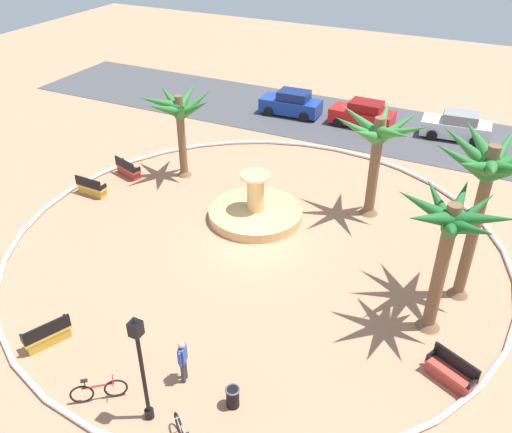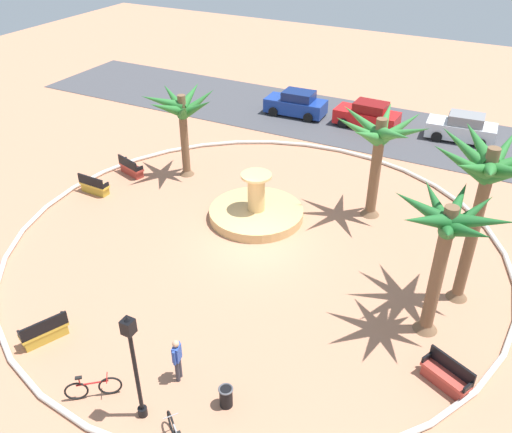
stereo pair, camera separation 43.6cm
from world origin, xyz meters
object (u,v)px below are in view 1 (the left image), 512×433
(person_cyclist_helmet, at_px, (183,359))
(trash_bin, at_px, (233,397))
(parked_car_second, at_px, (363,115))
(bench_east, at_px, (47,336))
(parked_car_leftmost, at_px, (291,104))
(bench_southeast, at_px, (128,170))
(palm_tree_far_side, at_px, (450,232))
(bench_north, at_px, (92,188))
(parked_car_third, at_px, (457,126))
(bicycle_by_lamppost, at_px, (99,391))
(bench_west, at_px, (450,374))
(fountain, at_px, (256,212))
(palm_tree_by_curb, at_px, (378,140))
(lamppost, at_px, (141,362))
(palm_tree_near_fountain, at_px, (179,112))
(palm_tree_mid_plaza, at_px, (488,175))

(person_cyclist_helmet, bearing_deg, trash_bin, -6.00)
(person_cyclist_helmet, distance_m, parked_car_second, 22.58)
(bench_east, xyz_separation_m, parked_car_leftmost, (-0.83, 23.09, 0.43))
(bench_southeast, height_order, trash_bin, bench_southeast)
(palm_tree_far_side, bearing_deg, bench_north, 172.91)
(parked_car_third, bearing_deg, bench_southeast, -139.22)
(bench_east, height_order, bicycle_by_lamppost, bench_east)
(bench_southeast, bearing_deg, bicycle_by_lamppost, -55.80)
(bench_southeast, distance_m, trash_bin, 16.05)
(bench_west, xyz_separation_m, bench_north, (-18.12, 4.35, 0.00))
(fountain, relative_size, bench_southeast, 2.62)
(bicycle_by_lamppost, distance_m, parked_car_third, 25.87)
(fountain, xyz_separation_m, bench_north, (-8.33, -1.68, 0.03))
(bench_southeast, bearing_deg, palm_tree_by_curb, 8.90)
(person_cyclist_helmet, distance_m, parked_car_leftmost, 23.13)
(palm_tree_by_curb, relative_size, parked_car_second, 1.25)
(lamppost, xyz_separation_m, trash_bin, (2.01, 1.45, -1.91))
(palm_tree_by_curb, distance_m, bicycle_by_lamppost, 15.21)
(palm_tree_far_side, distance_m, bench_east, 13.75)
(bench_southeast, distance_m, person_cyclist_helmet, 14.60)
(fountain, height_order, palm_tree_near_fountain, palm_tree_near_fountain)
(fountain, height_order, palm_tree_mid_plaza, palm_tree_mid_plaza)
(trash_bin, xyz_separation_m, person_cyclist_helmet, (-1.84, 0.19, 0.53))
(bench_north, xyz_separation_m, bicycle_by_lamppost, (8.68, -9.77, 0.04))
(lamppost, bearing_deg, palm_tree_by_curb, 79.58)
(bench_southeast, bearing_deg, bench_east, -65.10)
(parked_car_third, bearing_deg, parked_car_leftmost, -175.33)
(bench_east, bearing_deg, palm_tree_by_curb, 60.43)
(palm_tree_near_fountain, height_order, palm_tree_far_side, palm_tree_far_side)
(palm_tree_mid_plaza, height_order, trash_bin, palm_tree_mid_plaza)
(lamppost, bearing_deg, bench_east, 169.16)
(bench_southeast, distance_m, parked_car_third, 19.62)
(bench_east, distance_m, person_cyclist_helmet, 5.11)
(bench_southeast, xyz_separation_m, bicycle_by_lamppost, (8.30, -12.21, 0.04))
(person_cyclist_helmet, relative_size, parked_car_third, 0.40)
(palm_tree_near_fountain, distance_m, bench_east, 13.19)
(person_cyclist_helmet, xyz_separation_m, parked_car_third, (4.65, 23.24, -0.14))
(palm_tree_by_curb, height_order, parked_car_third, palm_tree_by_curb)
(palm_tree_mid_plaza, bearing_deg, parked_car_leftmost, 132.33)
(lamppost, relative_size, parked_car_leftmost, 0.96)
(bench_west, distance_m, bicycle_by_lamppost, 10.88)
(palm_tree_mid_plaza, relative_size, bench_north, 4.02)
(palm_tree_near_fountain, distance_m, parked_car_second, 12.89)
(fountain, height_order, bicycle_by_lamppost, fountain)
(bench_west, bearing_deg, lamppost, -145.64)
(bench_west, relative_size, parked_car_second, 0.41)
(palm_tree_by_curb, bearing_deg, bench_west, -59.68)
(bench_southeast, bearing_deg, palm_tree_mid_plaza, -7.60)
(fountain, height_order, bench_west, fountain)
(bench_north, bearing_deg, trash_bin, -33.34)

